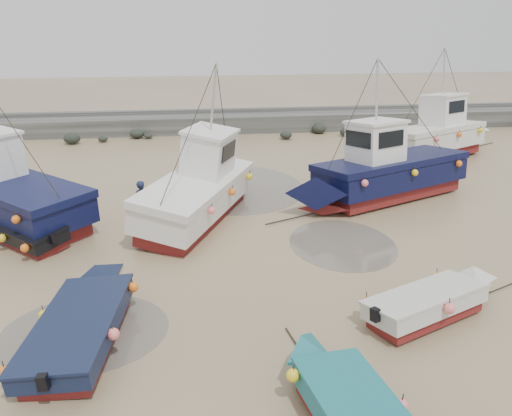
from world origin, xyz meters
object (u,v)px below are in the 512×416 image
at_px(dinghy_1, 85,320).
at_px(cabin_boat_0, 2,190).
at_px(dinghy_4, 19,228).
at_px(cabin_boat_3, 441,134).
at_px(cabin_boat_1, 200,186).
at_px(person, 143,223).
at_px(dinghy_2, 350,405).
at_px(cabin_boat_2, 382,172).
at_px(dinghy_3, 437,299).

relative_size(dinghy_1, cabin_boat_0, 0.76).
height_order(dinghy_4, cabin_boat_3, cabin_boat_3).
distance_m(cabin_boat_1, person, 2.77).
xyz_separation_m(dinghy_4, cabin_boat_3, (21.18, 9.73, 0.81)).
xyz_separation_m(dinghy_2, dinghy_4, (-9.45, 10.31, -0.00)).
bearing_deg(cabin_boat_1, cabin_boat_2, 31.87).
bearing_deg(cabin_boat_0, cabin_boat_1, -50.35).
distance_m(dinghy_3, cabin_boat_1, 10.58).
relative_size(dinghy_1, dinghy_2, 1.18).
relative_size(cabin_boat_3, person, 5.04).
bearing_deg(person, cabin_boat_1, 148.83).
relative_size(dinghy_2, dinghy_4, 1.18).
xyz_separation_m(dinghy_4, cabin_boat_2, (14.94, 2.75, 0.78)).
height_order(dinghy_3, cabin_boat_3, cabin_boat_3).
bearing_deg(cabin_boat_3, person, -89.92).
bearing_deg(cabin_boat_3, cabin_boat_2, -68.61).
bearing_deg(dinghy_2, cabin_boat_2, 56.48).
distance_m(dinghy_2, cabin_boat_0, 16.47).
xyz_separation_m(dinghy_1, cabin_boat_3, (17.62, 16.23, 0.82)).
xyz_separation_m(dinghy_4, person, (4.35, 1.19, -0.55)).
distance_m(dinghy_2, person, 12.59).
height_order(dinghy_2, cabin_boat_0, cabin_boat_0).
bearing_deg(cabin_boat_0, person, -57.36).
xyz_separation_m(dinghy_2, cabin_boat_1, (-2.73, 12.04, 0.79)).
height_order(cabin_boat_0, cabin_boat_1, same).
bearing_deg(person, cabin_boat_0, -54.69).
relative_size(cabin_boat_1, cabin_boat_2, 0.96).
distance_m(dinghy_4, cabin_boat_3, 23.33).
xyz_separation_m(dinghy_4, cabin_boat_0, (-1.21, 2.23, 0.77)).
relative_size(dinghy_1, dinghy_3, 1.20).
distance_m(dinghy_4, cabin_boat_1, 6.98).
xyz_separation_m(dinghy_2, cabin_boat_2, (5.50, 13.06, 0.77)).
bearing_deg(dinghy_4, cabin_boat_0, 70.40).
relative_size(dinghy_2, cabin_boat_3, 0.62).
bearing_deg(cabin_boat_0, cabin_boat_3, -28.26).
xyz_separation_m(dinghy_1, cabin_boat_2, (11.38, 9.25, 0.79)).
relative_size(dinghy_4, cabin_boat_2, 0.48).
relative_size(dinghy_2, person, 3.14).
height_order(dinghy_4, cabin_boat_2, cabin_boat_2).
bearing_deg(dinghy_1, dinghy_3, 4.94).
bearing_deg(cabin_boat_1, cabin_boat_3, 53.77).
relative_size(dinghy_3, cabin_boat_3, 0.61).
bearing_deg(dinghy_4, dinghy_1, -109.33).
height_order(cabin_boat_1, person, cabin_boat_1).
bearing_deg(cabin_boat_2, cabin_boat_3, -64.99).
distance_m(dinghy_2, dinghy_3, 5.09).
relative_size(cabin_boat_0, cabin_boat_3, 0.96).
bearing_deg(dinghy_3, cabin_boat_1, -166.12).
xyz_separation_m(dinghy_2, dinghy_3, (3.59, 3.60, -0.00)).
height_order(dinghy_2, cabin_boat_1, cabin_boat_1).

